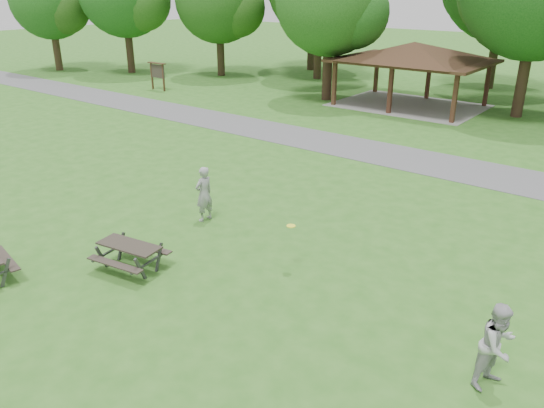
{
  "coord_description": "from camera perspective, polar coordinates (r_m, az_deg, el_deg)",
  "views": [
    {
      "loc": [
        9.24,
        -6.57,
        6.87
      ],
      "look_at": [
        1.0,
        4.0,
        1.3
      ],
      "focal_mm": 35.0,
      "sensor_mm": 36.0,
      "label": 1
    }
  ],
  "objects": [
    {
      "name": "ground",
      "position": [
        13.25,
        -14.39,
        -9.44
      ],
      "size": [
        160.0,
        160.0,
        0.0
      ],
      "primitive_type": "plane",
      "color": "#2D651C",
      "rests_on": "ground"
    },
    {
      "name": "asphalt_path",
      "position": [
        23.57,
        13.2,
        5.04
      ],
      "size": [
        120.0,
        3.2,
        0.02
      ],
      "primitive_type": "cube",
      "color": "#504F52",
      "rests_on": "ground"
    },
    {
      "name": "pavilion",
      "position": [
        33.53,
        14.98,
        15.32
      ],
      "size": [
        8.6,
        7.01,
        3.76
      ],
      "color": "#3B2315",
      "rests_on": "ground"
    },
    {
      "name": "notice_board",
      "position": [
        38.59,
        -12.24,
        13.79
      ],
      "size": [
        1.6,
        0.3,
        1.88
      ],
      "color": "#352113",
      "rests_on": "ground"
    },
    {
      "name": "tree_row_b",
      "position": [
        44.05,
        -5.64,
        20.9
      ],
      "size": [
        7.14,
        6.8,
        9.28
      ],
      "color": "black",
      "rests_on": "ground"
    },
    {
      "name": "tree_row_d",
      "position": [
        34.31,
        6.39,
        20.6
      ],
      "size": [
        6.93,
        6.6,
        9.27
      ],
      "color": "black",
      "rests_on": "ground"
    },
    {
      "name": "tree_flank_left",
      "position": [
        50.2,
        -22.73,
        19.42
      ],
      "size": [
        6.72,
        6.4,
        8.93
      ],
      "color": "#322416",
      "rests_on": "ground"
    },
    {
      "name": "picnic_table_middle",
      "position": [
        14.15,
        -15.07,
        -4.84
      ],
      "size": [
        1.89,
        1.61,
        0.73
      ],
      "color": "black",
      "rests_on": "ground"
    },
    {
      "name": "frisbee_in_flight",
      "position": [
        13.38,
        2.06,
        -2.37
      ],
      "size": [
        0.29,
        0.29,
        0.02
      ],
      "color": "#FCF427",
      "rests_on": "ground"
    },
    {
      "name": "frisbee_thrower",
      "position": [
        16.49,
        -7.33,
        1.08
      ],
      "size": [
        0.46,
        0.67,
        1.76
      ],
      "primitive_type": "imported",
      "rotation": [
        0.0,
        0.0,
        -1.64
      ],
      "color": "gray",
      "rests_on": "ground"
    },
    {
      "name": "frisbee_catcher",
      "position": [
        10.67,
        23.13,
        -13.86
      ],
      "size": [
        0.89,
        1.0,
        1.7
      ],
      "primitive_type": "imported",
      "rotation": [
        0.0,
        0.0,
        1.22
      ],
      "color": "#AAAAAD",
      "rests_on": "ground"
    }
  ]
}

